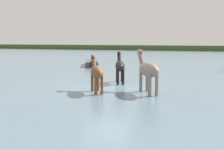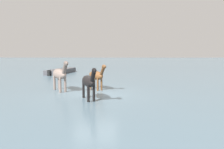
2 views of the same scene
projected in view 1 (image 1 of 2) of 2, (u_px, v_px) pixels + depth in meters
The scene contains 6 objects.
ground_plane at pixel (107, 87), 14.30m from camera, with size 170.85×170.85×0.00m, color slate.
distant_shoreline at pixel (190, 51), 64.73m from camera, with size 153.77×6.00×2.40m, color #41532D.
horse_dun_straggler at pixel (96, 72), 12.73m from camera, with size 1.48×2.03×1.71m.
horse_pinto_flank at pixel (120, 66), 15.54m from camera, with size 1.17×2.21×1.75m.
horse_mid_herd at pixel (148, 70), 12.49m from camera, with size 1.72×2.34×1.97m.
boat_motor_center at pixel (92, 64), 26.11m from camera, with size 2.72×4.25×0.72m.
Camera 1 is at (5.11, -13.16, 2.40)m, focal length 44.29 mm.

